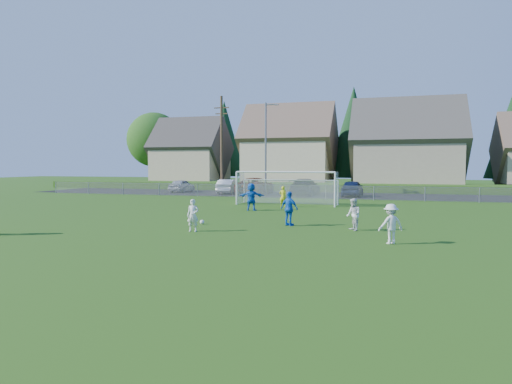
{
  "coord_description": "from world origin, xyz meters",
  "views": [
    {
      "loc": [
        7.64,
        -17.06,
        2.98
      ],
      "look_at": [
        0.0,
        8.0,
        1.4
      ],
      "focal_mm": 32.0,
      "sensor_mm": 36.0,
      "label": 1
    }
  ],
  "objects_px": {
    "car_d": "(305,187)",
    "soccer_goal": "(287,183)",
    "soccer_ball": "(202,222)",
    "car_e": "(352,188)",
    "player_white_c": "(391,224)",
    "goalkeeper": "(283,196)",
    "player_blue_b": "(251,197)",
    "car_a": "(182,186)",
    "player_white_a": "(193,215)",
    "player_white_b": "(353,215)",
    "car_b": "(228,186)",
    "car_c": "(255,186)",
    "player_blue_a": "(289,209)"
  },
  "relations": [
    {
      "from": "car_c",
      "to": "car_e",
      "type": "height_order",
      "value": "car_c"
    },
    {
      "from": "goalkeeper",
      "to": "car_e",
      "type": "bearing_deg",
      "value": -106.44
    },
    {
      "from": "player_white_a",
      "to": "car_e",
      "type": "height_order",
      "value": "car_e"
    },
    {
      "from": "car_b",
      "to": "soccer_goal",
      "type": "xyz_separation_m",
      "value": [
        8.77,
        -10.81,
        0.9
      ]
    },
    {
      "from": "player_blue_a",
      "to": "car_b",
      "type": "height_order",
      "value": "player_blue_a"
    },
    {
      "from": "player_white_b",
      "to": "player_blue_b",
      "type": "height_order",
      "value": "player_blue_b"
    },
    {
      "from": "car_c",
      "to": "soccer_goal",
      "type": "height_order",
      "value": "soccer_goal"
    },
    {
      "from": "player_blue_b",
      "to": "soccer_goal",
      "type": "bearing_deg",
      "value": -110.11
    },
    {
      "from": "player_white_a",
      "to": "car_d",
      "type": "relative_size",
      "value": 0.26
    },
    {
      "from": "player_white_a",
      "to": "player_blue_b",
      "type": "distance_m",
      "value": 9.64
    },
    {
      "from": "player_white_a",
      "to": "player_white_b",
      "type": "height_order",
      "value": "player_white_b"
    },
    {
      "from": "player_white_c",
      "to": "player_blue_a",
      "type": "bearing_deg",
      "value": -68.09
    },
    {
      "from": "player_white_a",
      "to": "player_blue_b",
      "type": "bearing_deg",
      "value": 82.67
    },
    {
      "from": "soccer_ball",
      "to": "car_e",
      "type": "height_order",
      "value": "car_e"
    },
    {
      "from": "goalkeeper",
      "to": "car_a",
      "type": "relative_size",
      "value": 0.37
    },
    {
      "from": "soccer_ball",
      "to": "car_e",
      "type": "xyz_separation_m",
      "value": [
        5.4,
        22.48,
        0.65
      ]
    },
    {
      "from": "player_white_c",
      "to": "soccer_goal",
      "type": "relative_size",
      "value": 0.2
    },
    {
      "from": "player_blue_b",
      "to": "soccer_goal",
      "type": "height_order",
      "value": "soccer_goal"
    },
    {
      "from": "soccer_ball",
      "to": "goalkeeper",
      "type": "relative_size",
      "value": 0.15
    },
    {
      "from": "car_a",
      "to": "car_e",
      "type": "distance_m",
      "value": 18.37
    },
    {
      "from": "player_white_a",
      "to": "player_blue_a",
      "type": "bearing_deg",
      "value": 30.94
    },
    {
      "from": "soccer_goal",
      "to": "car_b",
      "type": "bearing_deg",
      "value": 129.05
    },
    {
      "from": "soccer_ball",
      "to": "soccer_goal",
      "type": "distance_m",
      "value": 12.44
    },
    {
      "from": "player_white_c",
      "to": "car_a",
      "type": "xyz_separation_m",
      "value": [
        -21.98,
        27.11,
        -0.07
      ]
    },
    {
      "from": "car_b",
      "to": "car_c",
      "type": "relative_size",
      "value": 0.75
    },
    {
      "from": "player_blue_a",
      "to": "car_d",
      "type": "bearing_deg",
      "value": -56.96
    },
    {
      "from": "player_blue_a",
      "to": "player_blue_b",
      "type": "xyz_separation_m",
      "value": [
        -4.0,
        6.52,
        0.05
      ]
    },
    {
      "from": "player_blue_a",
      "to": "car_d",
      "type": "relative_size",
      "value": 0.3
    },
    {
      "from": "car_d",
      "to": "player_white_b",
      "type": "bearing_deg",
      "value": 106.42
    },
    {
      "from": "car_a",
      "to": "player_blue_b",
      "type": "bearing_deg",
      "value": 127.94
    },
    {
      "from": "car_c",
      "to": "soccer_goal",
      "type": "distance_m",
      "value": 12.33
    },
    {
      "from": "car_b",
      "to": "car_d",
      "type": "bearing_deg",
      "value": 169.3
    },
    {
      "from": "player_white_c",
      "to": "car_a",
      "type": "relative_size",
      "value": 0.37
    },
    {
      "from": "car_a",
      "to": "car_b",
      "type": "xyz_separation_m",
      "value": [
        5.68,
        -0.92,
        0.04
      ]
    },
    {
      "from": "player_white_b",
      "to": "car_b",
      "type": "height_order",
      "value": "same"
    },
    {
      "from": "player_white_c",
      "to": "player_blue_b",
      "type": "height_order",
      "value": "player_blue_b"
    },
    {
      "from": "player_white_c",
      "to": "goalkeeper",
      "type": "bearing_deg",
      "value": -90.27
    },
    {
      "from": "player_white_a",
      "to": "car_c",
      "type": "bearing_deg",
      "value": 91.69
    },
    {
      "from": "soccer_ball",
      "to": "car_d",
      "type": "relative_size",
      "value": 0.04
    },
    {
      "from": "player_blue_b",
      "to": "car_a",
      "type": "bearing_deg",
      "value": -57.81
    },
    {
      "from": "player_white_a",
      "to": "player_white_c",
      "type": "bearing_deg",
      "value": -14.26
    },
    {
      "from": "car_d",
      "to": "soccer_goal",
      "type": "bearing_deg",
      "value": 94.0
    },
    {
      "from": "player_white_a",
      "to": "player_blue_a",
      "type": "distance_m",
      "value": 4.82
    },
    {
      "from": "player_white_c",
      "to": "soccer_ball",
      "type": "bearing_deg",
      "value": -48.2
    },
    {
      "from": "car_d",
      "to": "soccer_goal",
      "type": "relative_size",
      "value": 0.75
    },
    {
      "from": "player_white_c",
      "to": "car_c",
      "type": "relative_size",
      "value": 0.25
    },
    {
      "from": "player_blue_b",
      "to": "car_d",
      "type": "relative_size",
      "value": 0.32
    },
    {
      "from": "soccer_goal",
      "to": "car_c",
      "type": "bearing_deg",
      "value": 118.32
    },
    {
      "from": "player_white_b",
      "to": "player_blue_b",
      "type": "bearing_deg",
      "value": -163.3
    },
    {
      "from": "car_a",
      "to": "car_d",
      "type": "distance_m",
      "value": 13.84
    }
  ]
}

